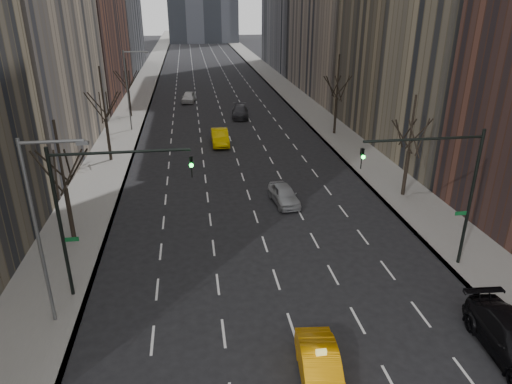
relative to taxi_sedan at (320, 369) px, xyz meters
name	(u,v)px	position (x,y,z in m)	size (l,w,h in m)	color
sidewalk_left	(141,91)	(-12.61, 65.51, -0.65)	(4.50, 320.00, 0.15)	slate
sidewalk_right	(284,88)	(11.89, 65.51, -0.65)	(4.50, 320.00, 0.15)	slate
tree_lw_b	(65,188)	(-12.36, 13.51, 2.99)	(3.36, 3.50, 7.82)	black
tree_lw_c	(106,120)	(-12.36, 29.51, 3.31)	(3.36, 3.50, 8.74)	black
tree_lw_d	(128,90)	(-12.36, 47.51, 2.84)	(3.36, 3.50, 7.36)	black
tree_rw_b	(408,151)	(11.64, 17.51, 2.99)	(3.36, 3.50, 7.82)	black
tree_rw_c	(336,99)	(11.64, 35.51, 3.31)	(3.36, 3.50, 8.74)	black
traffic_mast_left	(92,198)	(-9.46, 7.51, 4.76)	(6.69, 0.39, 8.00)	black
traffic_mast_right	(446,179)	(8.75, 7.51, 4.76)	(6.69, 0.39, 8.00)	black
streetlight_near	(42,216)	(-11.20, 5.51, 4.89)	(2.83, 0.22, 9.00)	slate
streetlight_far	(130,82)	(-11.20, 40.51, 4.89)	(2.83, 0.22, 9.00)	slate
taxi_sedan	(320,369)	(0.00, 0.00, 0.00)	(1.53, 4.40, 1.45)	orange
silver_sedan_ahead	(284,194)	(2.10, 17.55, -0.01)	(1.68, 4.17, 1.42)	#A1A4A8
far_taxi	(220,137)	(-1.61, 33.46, 0.09)	(1.72, 4.94, 1.63)	#DDB504
far_suv_grey	(240,112)	(1.86, 45.23, 0.03)	(2.11, 5.20, 1.51)	#2A2A2E
far_car_white	(189,97)	(-4.72, 55.88, 0.04)	(1.81, 4.50, 1.53)	silver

